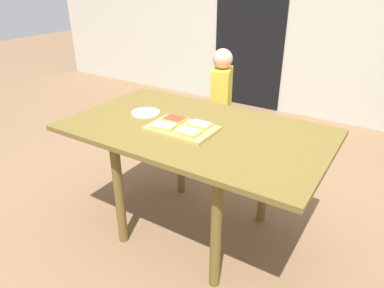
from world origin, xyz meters
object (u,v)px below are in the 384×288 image
Objects in this scene: garden_hose_coil at (175,103)px; cutting_board at (182,129)px; pizza_slice_far_left at (174,119)px; pizza_slice_far_right at (200,125)px; pizza_slice_near_left at (164,126)px; dining_table at (195,141)px; child_left at (221,104)px; pizza_slice_near_right at (189,132)px; plate_white_left at (146,113)px.

cutting_board is at bearing -53.85° from garden_hose_coil.
pizza_slice_far_right is (0.17, 0.01, 0.00)m from pizza_slice_far_left.
dining_table is at bearing 46.82° from pizza_slice_near_left.
child_left reaches higher than cutting_board.
pizza_slice_far_left is 0.99× the size of pizza_slice_near_right.
pizza_slice_near_right is (0.08, -0.06, 0.02)m from cutting_board.
dining_table reaches higher than garden_hose_coil.
plate_white_left is 2.40m from garden_hose_coil.
pizza_slice_near_left is at bearing -81.50° from child_left.
pizza_slice_near_left and pizza_slice_far_right have the same top height.
pizza_slice_near_right is 2.76m from garden_hose_coil.
pizza_slice_near_left is 1.05× the size of pizza_slice_near_right.
pizza_slice_far_left and pizza_slice_far_right have the same top height.
garden_hose_coil is at bearing 138.18° from child_left.
pizza_slice_far_left reaches higher than cutting_board.
cutting_board is (-0.05, -0.07, 0.10)m from dining_table.
pizza_slice_near_left is 2.67m from garden_hose_coil.
cutting_board reaches higher than plate_white_left.
dining_table is at bearing -52.02° from garden_hose_coil.
pizza_slice_far_right is at bearing -14.86° from dining_table.
pizza_slice_far_right and pizza_slice_near_right have the same top height.
plate_white_left is 0.45× the size of garden_hose_coil.
cutting_board is 2.75× the size of pizza_slice_near_left.
child_left reaches higher than pizza_slice_near_right.
pizza_slice_near_left reaches higher than plate_white_left.
cutting_board is 0.11m from pizza_slice_far_right.
dining_table is at bearing 8.07° from pizza_slice_far_left.
pizza_slice_far_left is at bearing -176.70° from pizza_slice_far_right.
child_left reaches higher than garden_hose_coil.
garden_hose_coil is (-1.42, 2.01, -0.77)m from pizza_slice_far_left.
child_left is at bearing 98.50° from pizza_slice_near_left.
pizza_slice_near_left is at bearing -85.58° from pizza_slice_far_left.
child_left reaches higher than pizza_slice_far_left.
dining_table is 11.00× the size of pizza_slice_near_left.
plate_white_left reaches higher than dining_table.
pizza_slice_near_right is at bearing -19.70° from plate_white_left.
plate_white_left is (-0.26, 0.04, -0.03)m from pizza_slice_far_left.
garden_hose_coil is (-1.59, 2.00, -0.77)m from pizza_slice_far_right.
plate_white_left is at bearing 175.41° from pizza_slice_far_right.
cutting_board is 2.90× the size of pizza_slice_near_right.
pizza_slice_near_left is at bearing -133.18° from dining_table.
plate_white_left is (-0.27, 0.16, -0.03)m from pizza_slice_near_left.
cutting_board is at bearing -121.78° from dining_table.
dining_table is 11.70× the size of pizza_slice_far_right.
pizza_slice_far_left is 1.00× the size of pizza_slice_far_right.
pizza_slice_near_left and pizza_slice_far_left have the same top height.
pizza_slice_far_left reaches higher than garden_hose_coil.
pizza_slice_far_right is 0.12m from pizza_slice_near_right.
pizza_slice_near_right is (0.00, -0.12, 0.00)m from pizza_slice_far_right.
cutting_board is 0.37× the size of child_left.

